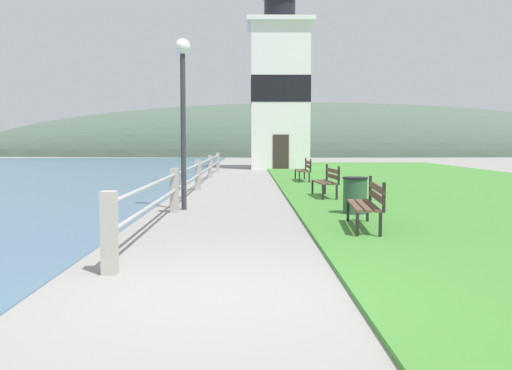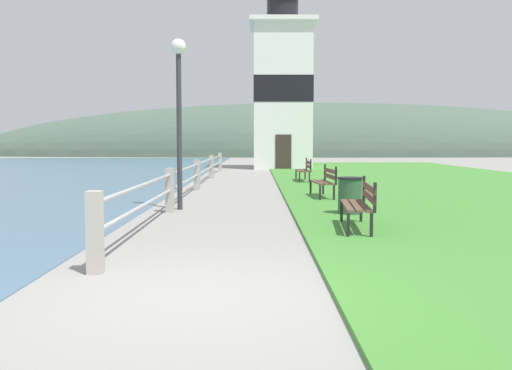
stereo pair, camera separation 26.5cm
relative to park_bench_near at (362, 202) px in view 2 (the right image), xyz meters
The scene contains 10 objects.
ground_plane 4.90m from the park_bench_near, 120.45° to the right, with size 160.00×160.00×0.00m, color gray.
grass_verge 11.56m from the park_bench_near, 64.65° to the left, with size 12.00×43.92×0.06m.
seawall_railing 9.53m from the park_bench_near, 113.40° to the left, with size 0.18×24.07×1.00m.
park_bench_near is the anchor object (origin of this frame).
park_bench_midway 5.78m from the park_bench_near, 89.29° to the left, with size 0.57×1.66×0.94m.
park_bench_far 12.25m from the park_bench_near, 89.70° to the left, with size 0.48×1.84×0.94m.
lighthouse 24.41m from the park_bench_near, 90.69° to the left, with size 3.85×3.85×10.77m.
trash_bin 2.11m from the park_bench_near, 85.68° to the left, with size 0.54×0.54×0.84m.
lamp_post 5.40m from the park_bench_near, 137.42° to the left, with size 0.36×0.36×3.96m.
distant_hillside 55.36m from the park_bench_near, 84.27° to the left, with size 80.00×16.00×12.00m.
Camera 2 is at (0.62, -5.78, 1.59)m, focal length 40.00 mm.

